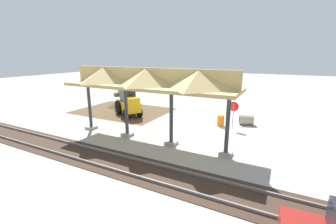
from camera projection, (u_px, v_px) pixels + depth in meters
The scene contains 9 objects.
ground_plane at pixel (213, 129), 17.64m from camera, with size 120.00×120.00×0.00m, color #9E998E.
dirt_work_zone at pixel (123, 111), 23.61m from camera, with size 9.35×7.00×0.01m, color brown.
platform_canopy at pixel (147, 79), 14.45m from camera, with size 11.85×3.20×4.90m.
rail_tracks at pixel (166, 176), 10.76m from camera, with size 60.00×2.58×0.15m.
stop_sign at pixel (234, 109), 17.52m from camera, with size 0.76×0.06×2.18m.
backhoe at pixel (128, 102), 21.64m from camera, with size 4.88×3.73×2.82m.
dirt_mound at pixel (118, 107), 25.39m from camera, with size 5.47×5.47×1.45m, color brown.
concrete_pipe at pixel (246, 120), 18.78m from camera, with size 1.29×1.14×0.87m.
traffic_barrel at pixel (221, 121), 18.44m from camera, with size 0.56×0.56×0.90m, color orange.
Camera 1 is at (-4.55, 16.53, 5.66)m, focal length 24.00 mm.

